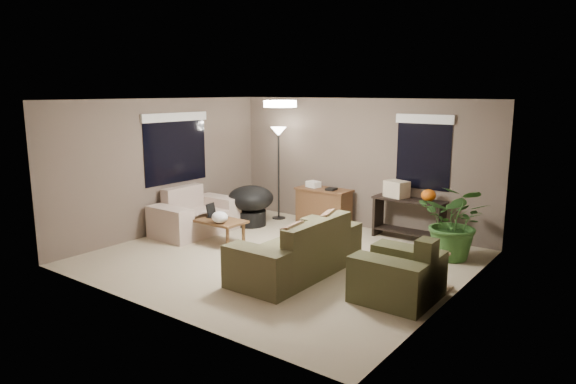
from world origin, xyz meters
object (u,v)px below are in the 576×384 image
Objects in this scene: cat_scratching_post at (439,273)px; houseplant at (456,230)px; coffee_table at (218,223)px; loveseat at (194,217)px; armchair at (399,277)px; papasan_chair at (251,202)px; desk at (324,207)px; main_sofa at (299,254)px; console_table at (409,216)px; floor_lamp at (278,142)px.

houseplant is at bearing 100.46° from cat_scratching_post.
loveseat is at bearing 165.20° from coffee_table.
armchair is 0.93× the size of papasan_chair.
houseplant is at bearing 16.92° from loveseat.
cat_scratching_post is (4.23, -1.04, -0.25)m from papasan_chair.
main_sofa is at bearing -64.59° from desk.
main_sofa is 1.81× the size of houseplant.
main_sofa is at bearing -128.89° from houseplant.
houseplant is at bearing -10.39° from desk.
coffee_table is at bearing -176.75° from cat_scratching_post.
papasan_chair is at bearing 166.19° from cat_scratching_post.
armchair is 2.00× the size of cat_scratching_post.
loveseat is 0.86m from coffee_table.
loveseat is 1.49× the size of papasan_chair.
coffee_table is at bearing -75.75° from papasan_chair.
loveseat is 1.31× the size of houseplant.
papasan_chair is 3.99m from houseplant.
desk is 2.84m from houseplant.
cat_scratching_post is (1.86, 0.63, -0.08)m from main_sofa.
main_sofa is at bearing -102.09° from console_table.
main_sofa and armchair have the same top height.
floor_lamp is (-0.22, 2.04, 1.24)m from coffee_table.
floor_lamp is at bearing 82.85° from papasan_chair.
loveseat is at bearing -131.92° from desk.
papasan_chair reaches higher than console_table.
cat_scratching_post is at bearing -31.57° from desk.
coffee_table is 0.82× the size of houseplant.
desk is 3.58m from cat_scratching_post.
floor_lamp reaches higher than armchair.
papasan_chair is at bearing -175.39° from houseplant.
armchair is 0.82× the size of houseplant.
loveseat reaches higher than cat_scratching_post.
floor_lamp is at bearing 156.24° from cat_scratching_post.
console_table is 1.21m from houseplant.
armchair is 0.77× the size of console_table.
cat_scratching_post is (3.91, 0.22, -0.14)m from coffee_table.
armchair reaches higher than cat_scratching_post.
coffee_table is 0.91× the size of desk.
main_sofa is at bearing -161.20° from cat_scratching_post.
armchair is at bearing -91.15° from houseplant.
papasan_chair reaches higher than desk.
main_sofa is 2.20× the size of armchair.
papasan_chair is 0.56× the size of floor_lamp.
cat_scratching_post is (0.29, 0.64, -0.08)m from armchair.
console_table is (0.56, 2.59, 0.14)m from main_sofa.
main_sofa is 1.57m from armchair.
loveseat reaches higher than console_table.
loveseat is 3.20× the size of cat_scratching_post.
cat_scratching_post is at bearing -56.42° from console_table.
loveseat is 2.32m from floor_lamp.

